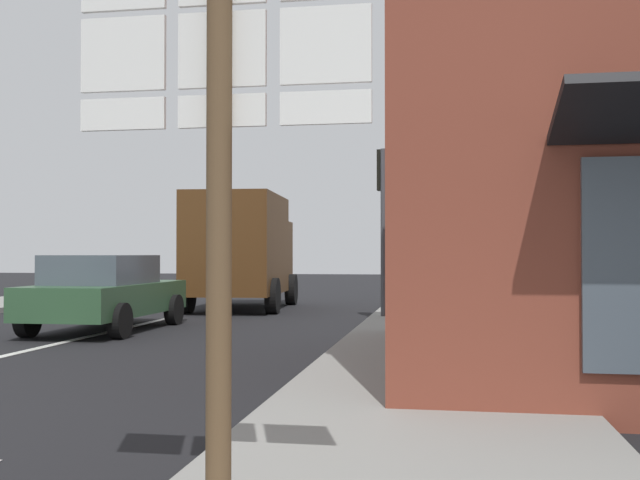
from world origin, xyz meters
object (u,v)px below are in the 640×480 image
sedan_far (105,292)px  delivery_truck (241,248)px  traffic_light_near_right (384,194)px  traffic_light_far_right (403,225)px  route_sign_post (220,160)px

sedan_far → delivery_truck: size_ratio=0.82×
traffic_light_near_right → traffic_light_far_right: size_ratio=1.16×
route_sign_post → traffic_light_near_right: 12.55m
sedan_far → delivery_truck: delivery_truck is taller
sedan_far → traffic_light_far_right: bearing=63.3°
sedan_far → route_sign_post: size_ratio=1.32×
delivery_truck → traffic_light_near_right: traffic_light_near_right is taller
route_sign_post → sedan_far: bearing=118.7°
sedan_far → route_sign_post: bearing=-61.3°
traffic_light_far_right → delivery_truck: bearing=-133.4°
delivery_truck → route_sign_post: route_sign_post is taller
sedan_far → route_sign_post: 11.11m
route_sign_post → traffic_light_near_right: bearing=90.5°
delivery_truck → traffic_light_far_right: (4.11, 4.35, 0.77)m
route_sign_post → traffic_light_near_right: traffic_light_near_right is taller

